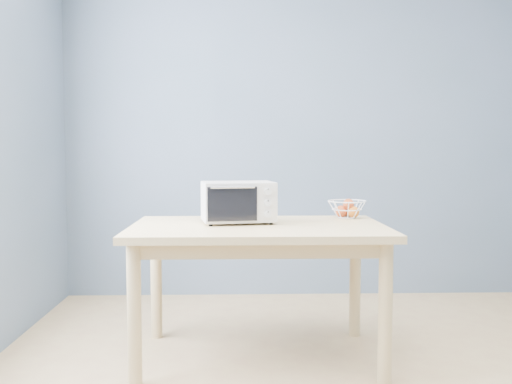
{
  "coord_description": "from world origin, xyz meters",
  "views": [
    {
      "loc": [
        -0.63,
        -2.3,
        1.15
      ],
      "look_at": [
        -0.53,
        0.86,
        0.93
      ],
      "focal_mm": 40.0,
      "sensor_mm": 36.0,
      "label": 1
    }
  ],
  "objects": [
    {
      "name": "dining_table",
      "position": [
        -0.52,
        0.82,
        0.65
      ],
      "size": [
        1.4,
        0.9,
        0.75
      ],
      "color": "#D2B97E",
      "rests_on": "ground"
    },
    {
      "name": "toaster_oven",
      "position": [
        -0.65,
        0.9,
        0.87
      ],
      "size": [
        0.44,
        0.35,
        0.24
      ],
      "rotation": [
        0.0,
        0.0,
        0.16
      ],
      "color": "beige",
      "rests_on": "dining_table"
    },
    {
      "name": "fruit_basket",
      "position": [
        0.03,
        1.13,
        0.81
      ],
      "size": [
        0.25,
        0.25,
        0.12
      ],
      "rotation": [
        0.0,
        0.0,
        -0.09
      ],
      "color": "white",
      "rests_on": "dining_table"
    },
    {
      "name": "room",
      "position": [
        0.0,
        0.0,
        1.3
      ],
      "size": [
        4.01,
        4.51,
        2.61
      ],
      "color": "tan",
      "rests_on": "ground"
    }
  ]
}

